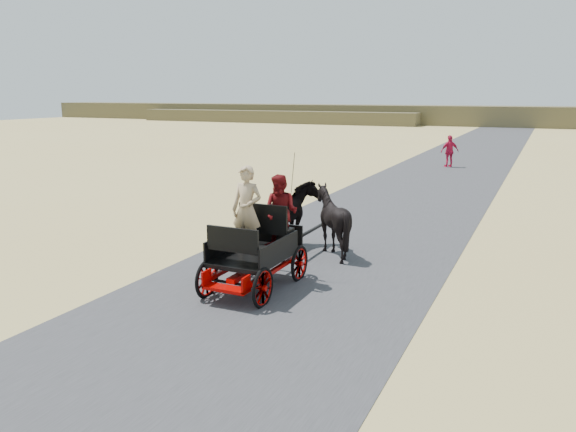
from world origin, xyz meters
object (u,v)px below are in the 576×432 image
at_px(carriage, 255,271).
at_px(pedestrian, 450,151).
at_px(horse_left, 292,217).
at_px(horse_right, 332,221).

distance_m(carriage, pedestrian, 21.57).
xyz_separation_m(horse_left, pedestrian, (0.91, 18.56, 0.02)).
bearing_deg(horse_right, pedestrian, -89.41).
relative_size(horse_left, horse_right, 1.18).
distance_m(carriage, horse_right, 3.09).
distance_m(horse_left, horse_right, 1.10).
bearing_deg(horse_right, horse_left, 0.00).
height_order(horse_left, pedestrian, pedestrian).
xyz_separation_m(carriage, horse_right, (0.55, 3.00, 0.49)).
bearing_deg(horse_left, pedestrian, -92.81).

